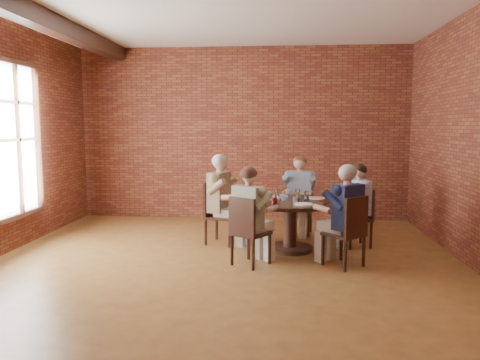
# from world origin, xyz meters

# --- Properties ---
(floor) EXTENTS (7.00, 7.00, 0.00)m
(floor) POSITION_xyz_m (0.00, 0.00, 0.00)
(floor) COLOR #9D6A30
(floor) RESTS_ON ground
(wall_back) EXTENTS (7.00, 0.00, 7.00)m
(wall_back) POSITION_xyz_m (0.00, 3.50, 1.70)
(wall_back) COLOR brown
(wall_back) RESTS_ON ground
(wall_front) EXTENTS (7.00, 0.00, 7.00)m
(wall_front) POSITION_xyz_m (0.00, -3.50, 1.70)
(wall_front) COLOR brown
(wall_front) RESTS_ON ground
(ceiling_beam) EXTENTS (0.22, 6.90, 0.26)m
(ceiling_beam) POSITION_xyz_m (-2.45, 0.00, 3.27)
(ceiling_beam) COLOR #341A11
(ceiling_beam) RESTS_ON ceiling
(dining_table) EXTENTS (1.37, 1.37, 0.75)m
(dining_table) POSITION_xyz_m (0.90, 1.08, 0.53)
(dining_table) COLOR #341A11
(dining_table) RESTS_ON floor
(chair_a) EXTENTS (0.49, 0.49, 0.90)m
(chair_a) POSITION_xyz_m (1.99, 1.41, 0.49)
(chair_a) COLOR #341A11
(chair_a) RESTS_ON floor
(diner_a) EXTENTS (0.72, 0.65, 1.27)m
(diner_a) POSITION_xyz_m (1.92, 1.39, 0.64)
(diner_a) COLOR #3C5D9C
(diner_a) RESTS_ON floor
(chair_b) EXTENTS (0.49, 0.49, 0.94)m
(chair_b) POSITION_xyz_m (1.09, 2.26, 0.51)
(chair_b) COLOR #341A11
(chair_b) RESTS_ON floor
(diner_b) EXTENTS (0.63, 0.73, 1.34)m
(diner_b) POSITION_xyz_m (1.08, 2.18, 0.67)
(diner_b) COLOR gray
(diner_b) RESTS_ON floor
(chair_c) EXTENTS (0.58, 0.58, 0.98)m
(chair_c) POSITION_xyz_m (-0.24, 1.44, 0.53)
(chair_c) COLOR #341A11
(chair_c) RESTS_ON floor
(diner_c) EXTENTS (0.84, 0.75, 1.41)m
(diner_c) POSITION_xyz_m (-0.15, 1.41, 0.70)
(diner_c) COLOR brown
(diner_c) RESTS_ON floor
(chair_d) EXTENTS (0.58, 0.58, 0.93)m
(chair_d) POSITION_xyz_m (0.31, 0.23, 0.51)
(chair_d) COLOR #341A11
(chair_d) RESTS_ON floor
(diner_d) EXTENTS (0.79, 0.82, 1.32)m
(diner_d) POSITION_xyz_m (0.36, 0.30, 0.66)
(diner_d) COLOR tan
(diner_d) RESTS_ON floor
(chair_e) EXTENTS (0.62, 0.62, 0.95)m
(chair_e) POSITION_xyz_m (1.65, 0.28, 0.51)
(chair_e) COLOR #341A11
(chair_e) RESTS_ON floor
(diner_e) EXTENTS (0.85, 0.86, 1.36)m
(diner_e) POSITION_xyz_m (1.59, 0.35, 0.68)
(diner_e) COLOR #171E41
(diner_e) RESTS_ON floor
(plate_a) EXTENTS (0.26, 0.26, 0.01)m
(plate_a) POSITION_xyz_m (1.30, 1.35, 0.76)
(plate_a) COLOR white
(plate_a) RESTS_ON dining_table
(plate_b) EXTENTS (0.26, 0.26, 0.01)m
(plate_b) POSITION_xyz_m (0.74, 1.48, 0.76)
(plate_b) COLOR white
(plate_b) RESTS_ON dining_table
(plate_c) EXTENTS (0.26, 0.26, 0.01)m
(plate_c) POSITION_xyz_m (0.55, 1.23, 0.76)
(plate_c) COLOR white
(plate_c) RESTS_ON dining_table
(plate_d) EXTENTS (0.26, 0.26, 0.01)m
(plate_d) POSITION_xyz_m (1.08, 0.76, 0.76)
(plate_d) COLOR white
(plate_d) RESTS_ON dining_table
(glass_a) EXTENTS (0.07, 0.07, 0.14)m
(glass_a) POSITION_xyz_m (1.14, 1.15, 0.82)
(glass_a) COLOR white
(glass_a) RESTS_ON dining_table
(glass_b) EXTENTS (0.07, 0.07, 0.14)m
(glass_b) POSITION_xyz_m (1.02, 1.36, 0.82)
(glass_b) COLOR white
(glass_b) RESTS_ON dining_table
(glass_c) EXTENTS (0.07, 0.07, 0.14)m
(glass_c) POSITION_xyz_m (0.70, 1.33, 0.82)
(glass_c) COLOR white
(glass_c) RESTS_ON dining_table
(glass_d) EXTENTS (0.07, 0.07, 0.14)m
(glass_d) POSITION_xyz_m (0.79, 1.13, 0.82)
(glass_d) COLOR white
(glass_d) RESTS_ON dining_table
(glass_e) EXTENTS (0.07, 0.07, 0.14)m
(glass_e) POSITION_xyz_m (0.70, 0.97, 0.82)
(glass_e) COLOR white
(glass_e) RESTS_ON dining_table
(glass_f) EXTENTS (0.07, 0.07, 0.14)m
(glass_f) POSITION_xyz_m (0.66, 0.81, 0.82)
(glass_f) COLOR white
(glass_f) RESTS_ON dining_table
(glass_g) EXTENTS (0.07, 0.07, 0.14)m
(glass_g) POSITION_xyz_m (0.96, 0.88, 0.82)
(glass_g) COLOR white
(glass_g) RESTS_ON dining_table
(smartphone) EXTENTS (0.10, 0.15, 0.01)m
(smartphone) POSITION_xyz_m (1.40, 0.87, 0.75)
(smartphone) COLOR black
(smartphone) RESTS_ON dining_table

